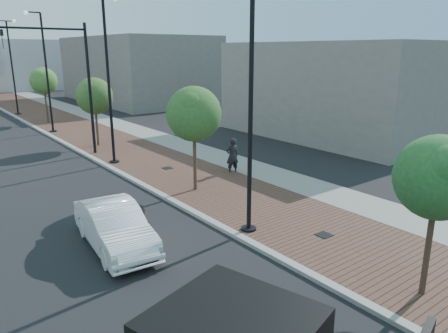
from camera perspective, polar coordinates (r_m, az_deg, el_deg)
sidewalk at (r=42.98m, az=-20.62°, el=6.01°), size 7.00×140.00×0.12m
concrete_strip at (r=43.83m, az=-17.25°, el=6.48°), size 2.40×140.00×0.13m
curb at (r=42.12m, az=-25.17°, el=5.37°), size 0.30×140.00×0.14m
white_sedan at (r=14.65m, az=-14.61°, el=-7.86°), size 2.04×4.76×1.52m
pedestrian at (r=22.41m, az=1.13°, el=1.42°), size 0.80×0.61×1.97m
streetlight_1 at (r=14.29m, az=3.28°, el=7.02°), size 1.44×0.56×9.21m
streetlight_2 at (r=24.61m, az=-15.38°, el=11.20°), size 1.72×0.56×9.28m
streetlight_3 at (r=35.97m, az=-23.00°, el=10.99°), size 1.44×0.56×9.21m
streetlight_4 at (r=47.66m, az=-26.79°, el=11.98°), size 1.72×0.56×9.28m
traffic_mast at (r=27.10m, az=-19.69°, el=11.56°), size 5.09×0.20×8.00m
tree_0 at (r=11.83m, az=27.00°, el=-1.34°), size 2.24×2.16×4.46m
tree_1 at (r=19.06m, az=-4.03°, el=7.11°), size 2.51×2.48×4.92m
tree_2 at (r=29.76m, az=-17.08°, el=9.10°), size 2.47×2.44×4.69m
tree_3 at (r=41.15m, az=-23.20°, el=10.61°), size 2.39×2.34×4.97m
commercial_block_ne at (r=56.47m, az=-11.76°, el=12.75°), size 12.00×22.00×8.00m
commercial_block_e at (r=33.95m, az=14.94°, el=10.05°), size 10.00×16.00×7.00m
utility_cover_1 at (r=15.49m, az=13.40°, el=-9.00°), size 0.50×0.50×0.02m
utility_cover_2 at (r=23.50m, az=-7.70°, el=-0.20°), size 0.50×0.50×0.02m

